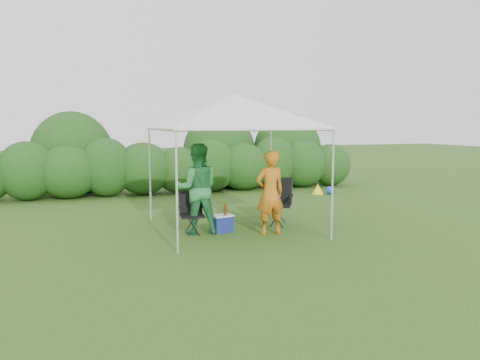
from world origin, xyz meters
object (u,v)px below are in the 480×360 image
object	(u,v)px
canopy	(233,112)
chair_left	(192,210)
woman	(197,189)
cooler	(222,223)
man	(270,193)
chair_right	(278,198)

from	to	relation	value
canopy	chair_left	xyz separation A→B (m)	(-0.91, -0.08, -1.99)
canopy	woman	xyz separation A→B (m)	(-0.80, -0.12, -1.55)
cooler	canopy	bearing A→B (deg)	21.90
canopy	man	bearing A→B (deg)	-53.44
chair_left	man	xyz separation A→B (m)	(1.45, -0.65, 0.37)
canopy	chair_right	distance (m)	2.18
woman	cooler	distance (m)	0.89
chair_right	man	bearing A→B (deg)	-93.65
canopy	woman	world-z (taller)	canopy
canopy	chair_left	world-z (taller)	canopy
chair_right	man	size ratio (longest dim) A/B	0.61
chair_right	chair_left	xyz separation A→B (m)	(-2.01, -0.18, -0.11)
canopy	cooler	size ratio (longest dim) A/B	6.37
chair_right	woman	world-z (taller)	woman
chair_right	man	xyz separation A→B (m)	(-0.55, -0.83, 0.26)
canopy	woman	size ratio (longest dim) A/B	1.70
canopy	cooler	bearing A→B (deg)	-145.18
man	cooler	bearing A→B (deg)	-35.34
chair_left	cooler	size ratio (longest dim) A/B	1.73
man	cooler	size ratio (longest dim) A/B	3.47
chair_left	cooler	xyz separation A→B (m)	(0.61, -0.13, -0.29)
chair_right	cooler	size ratio (longest dim) A/B	2.12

